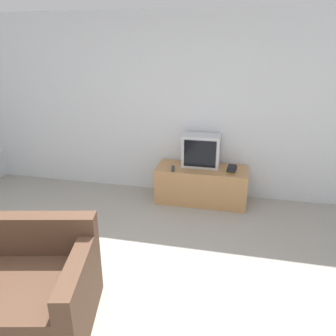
{
  "coord_description": "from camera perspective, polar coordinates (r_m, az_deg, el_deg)",
  "views": [
    {
      "loc": [
        0.96,
        -1.63,
        2.17
      ],
      "look_at": [
        0.11,
        2.2,
        0.67
      ],
      "focal_mm": 35.0,
      "sensor_mm": 36.0,
      "label": 1
    }
  ],
  "objects": [
    {
      "name": "remote_on_stand",
      "position": [
        4.59,
        0.88,
        -0.11
      ],
      "size": [
        0.08,
        0.2,
        0.02
      ],
      "rotation": [
        0.0,
        0.0,
        0.18
      ],
      "color": "#2D2D2D",
      "rests_on": "tv_stand"
    },
    {
      "name": "wall_back",
      "position": [
        4.84,
        0.81,
        10.51
      ],
      "size": [
        9.0,
        0.06,
        2.6
      ],
      "color": "silver",
      "rests_on": "ground_plane"
    },
    {
      "name": "tv_stand",
      "position": [
        4.77,
        5.85,
        -2.88
      ],
      "size": [
        1.29,
        0.53,
        0.51
      ],
      "color": "tan",
      "rests_on": "ground_plane"
    },
    {
      "name": "television",
      "position": [
        4.69,
        5.82,
        3.06
      ],
      "size": [
        0.52,
        0.33,
        0.46
      ],
      "color": "silver",
      "rests_on": "tv_stand"
    },
    {
      "name": "book_stack",
      "position": [
        4.58,
        10.98,
        -0.18
      ],
      "size": [
        0.16,
        0.23,
        0.09
      ],
      "color": "gold",
      "rests_on": "tv_stand"
    }
  ]
}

